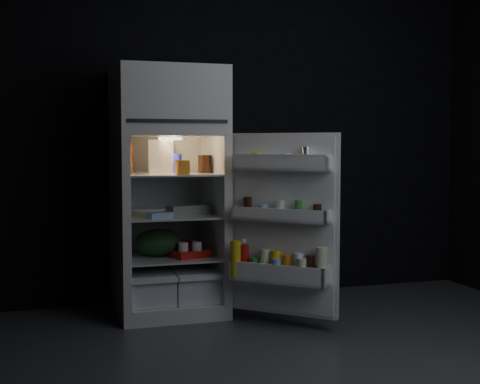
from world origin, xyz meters
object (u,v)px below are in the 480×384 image
object	(u,v)px
fridge_door	(282,228)
yogurt_tray	(191,254)
refrigerator	(168,183)
egg_carton	(189,210)
milk_jug	(162,157)

from	to	relation	value
fridge_door	yogurt_tray	xyz separation A→B (m)	(-0.51, 0.48, -0.23)
refrigerator	egg_carton	size ratio (longest dim) A/B	5.73
refrigerator	fridge_door	bearing A→B (deg)	-44.88
fridge_door	milk_jug	size ratio (longest dim) A/B	5.08
refrigerator	milk_jug	size ratio (longest dim) A/B	7.42
milk_jug	egg_carton	xyz separation A→B (m)	(0.18, -0.08, -0.38)
fridge_door	egg_carton	world-z (taller)	fridge_door
yogurt_tray	milk_jug	bearing A→B (deg)	122.58
fridge_door	milk_jug	world-z (taller)	fridge_door
fridge_door	yogurt_tray	world-z (taller)	fridge_door
egg_carton	refrigerator	bearing A→B (deg)	132.40
fridge_door	yogurt_tray	bearing A→B (deg)	136.47
egg_carton	yogurt_tray	xyz separation A→B (m)	(-0.00, -0.07, -0.31)
refrigerator	yogurt_tray	xyz separation A→B (m)	(0.14, -0.16, -0.50)
egg_carton	yogurt_tray	size ratio (longest dim) A/B	1.19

